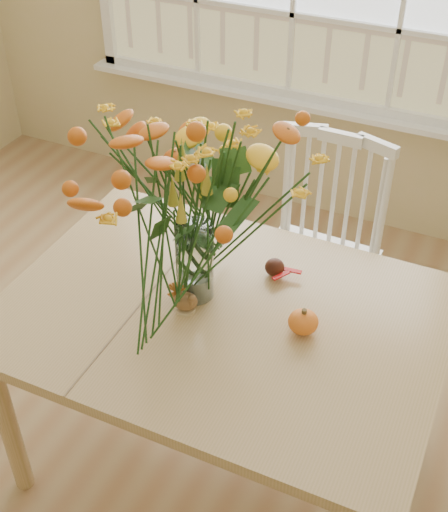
% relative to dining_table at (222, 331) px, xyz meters
% --- Properties ---
extents(floor, '(4.00, 4.50, 0.01)m').
position_rel_dining_table_xyz_m(floor, '(-0.45, -0.40, -0.70)').
color(floor, '#A2784E').
rests_on(floor, ground).
extents(dining_table, '(1.47, 1.05, 0.78)m').
position_rel_dining_table_xyz_m(dining_table, '(0.00, 0.00, 0.00)').
color(dining_table, tan).
rests_on(dining_table, floor).
extents(windsor_chair, '(0.49, 0.46, 1.02)m').
position_rel_dining_table_xyz_m(windsor_chair, '(0.11, 0.78, -0.12)').
color(windsor_chair, white).
rests_on(windsor_chair, floor).
extents(flower_vase, '(0.59, 0.59, 0.70)m').
position_rel_dining_table_xyz_m(flower_vase, '(-0.12, 0.04, 0.51)').
color(flower_vase, white).
rests_on(flower_vase, dining_table).
extents(pumpkin, '(0.10, 0.10, 0.08)m').
position_rel_dining_table_xyz_m(pumpkin, '(0.28, 0.02, 0.13)').
color(pumpkin, orange).
rests_on(pumpkin, dining_table).
extents(turkey_figurine, '(0.10, 0.08, 0.10)m').
position_rel_dining_table_xyz_m(turkey_figurine, '(-0.11, -0.05, 0.13)').
color(turkey_figurine, '#CCB78C').
rests_on(turkey_figurine, dining_table).
extents(dark_gourd, '(0.13, 0.11, 0.06)m').
position_rel_dining_table_xyz_m(dark_gourd, '(0.09, 0.25, 0.12)').
color(dark_gourd, '#38160F').
rests_on(dark_gourd, dining_table).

